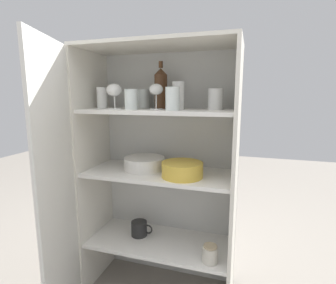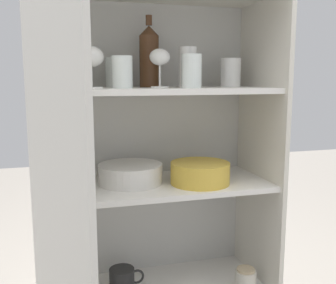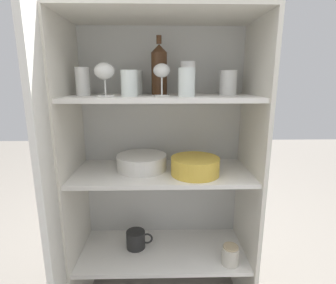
# 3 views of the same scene
# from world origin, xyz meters

# --- Properties ---
(cupboard_back_panel) EXTENTS (0.86, 0.02, 1.41)m
(cupboard_back_panel) POSITION_xyz_m (0.00, 0.36, 0.71)
(cupboard_back_panel) COLOR silver
(cupboard_back_panel) RESTS_ON ground_plane
(cupboard_side_left) EXTENTS (0.02, 0.39, 1.41)m
(cupboard_side_left) POSITION_xyz_m (-0.42, 0.18, 0.71)
(cupboard_side_left) COLOR silver
(cupboard_side_left) RESTS_ON ground_plane
(cupboard_side_right) EXTENTS (0.02, 0.39, 1.41)m
(cupboard_side_right) POSITION_xyz_m (0.42, 0.18, 0.71)
(cupboard_side_right) COLOR silver
(cupboard_side_right) RESTS_ON ground_plane
(cupboard_top_panel) EXTENTS (0.86, 0.39, 0.02)m
(cupboard_top_panel) POSITION_xyz_m (0.00, 0.18, 1.42)
(cupboard_top_panel) COLOR silver
(cupboard_top_panel) RESTS_ON cupboard_side_left
(shelf_board_lower) EXTENTS (0.82, 0.36, 0.02)m
(shelf_board_lower) POSITION_xyz_m (0.00, 0.18, 0.31)
(shelf_board_lower) COLOR white
(shelf_board_middle) EXTENTS (0.82, 0.36, 0.02)m
(shelf_board_middle) POSITION_xyz_m (0.00, 0.18, 0.73)
(shelf_board_middle) COLOR white
(shelf_board_upper) EXTENTS (0.82, 0.36, 0.02)m
(shelf_board_upper) POSITION_xyz_m (0.00, 0.18, 1.08)
(shelf_board_upper) COLOR white
(cupboard_door) EXTENTS (0.15, 0.41, 1.41)m
(cupboard_door) POSITION_xyz_m (-0.36, -0.22, 0.71)
(cupboard_door) COLOR silver
(cupboard_door) RESTS_ON ground_plane
(tumbler_glass_0) EXTENTS (0.07, 0.07, 0.11)m
(tumbler_glass_0) POSITION_xyz_m (-0.14, 0.12, 1.15)
(tumbler_glass_0) COLOR white
(tumbler_glass_0) RESTS_ON shelf_board_upper
(tumbler_glass_1) EXTENTS (0.08, 0.08, 0.11)m
(tumbler_glass_1) POSITION_xyz_m (0.30, 0.21, 1.15)
(tumbler_glass_1) COLOR white
(tumbler_glass_1) RESTS_ON shelf_board_upper
(tumbler_glass_2) EXTENTS (0.06, 0.06, 0.12)m
(tumbler_glass_2) POSITION_xyz_m (-0.34, 0.18, 1.15)
(tumbler_glass_2) COLOR white
(tumbler_glass_2) RESTS_ON shelf_board_upper
(tumbler_glass_3) EXTENTS (0.06, 0.06, 0.14)m
(tumbler_glass_3) POSITION_xyz_m (0.11, 0.17, 1.16)
(tumbler_glass_3) COLOR white
(tumbler_glass_3) RESTS_ON shelf_board_upper
(tumbler_glass_4) EXTENTS (0.08, 0.08, 0.11)m
(tumbler_glass_4) POSITION_xyz_m (-0.13, 0.27, 1.15)
(tumbler_glass_4) COLOR white
(tumbler_glass_4) RESTS_ON shelf_board_upper
(tumbler_glass_5) EXTENTS (0.07, 0.07, 0.12)m
(tumbler_glass_5) POSITION_xyz_m (0.10, 0.10, 1.15)
(tumbler_glass_5) COLOR white
(tumbler_glass_5) RESTS_ON shelf_board_upper
(wine_glass_0) EXTENTS (0.09, 0.09, 0.14)m
(wine_glass_0) POSITION_xyz_m (-0.24, 0.12, 1.19)
(wine_glass_0) COLOR white
(wine_glass_0) RESTS_ON shelf_board_upper
(wine_glass_1) EXTENTS (0.07, 0.07, 0.14)m
(wine_glass_1) POSITION_xyz_m (0.00, 0.14, 1.19)
(wine_glass_1) COLOR white
(wine_glass_1) RESTS_ON shelf_board_upper
(wine_bottle) EXTENTS (0.07, 0.07, 0.26)m
(wine_bottle) POSITION_xyz_m (-0.01, 0.25, 1.21)
(wine_bottle) COLOR #4C2D19
(wine_bottle) RESTS_ON shelf_board_upper
(plate_stack_white) EXTENTS (0.24, 0.24, 0.07)m
(plate_stack_white) POSITION_xyz_m (-0.10, 0.20, 0.78)
(plate_stack_white) COLOR silver
(plate_stack_white) RESTS_ON shelf_board_middle
(mixing_bowl_large) EXTENTS (0.22, 0.22, 0.08)m
(mixing_bowl_large) POSITION_xyz_m (0.15, 0.13, 0.78)
(mixing_bowl_large) COLOR gold
(mixing_bowl_large) RESTS_ON shelf_board_middle
(coffee_mug_primary) EXTENTS (0.14, 0.10, 0.09)m
(coffee_mug_primary) POSITION_xyz_m (-0.14, 0.20, 0.36)
(coffee_mug_primary) COLOR black
(coffee_mug_primary) RESTS_ON shelf_board_lower
(storage_jar) EXTENTS (0.08, 0.08, 0.09)m
(storage_jar) POSITION_xyz_m (0.32, 0.06, 0.36)
(storage_jar) COLOR beige
(storage_jar) RESTS_ON shelf_board_lower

